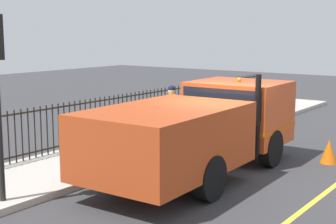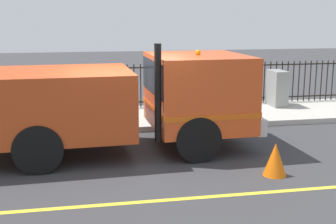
% 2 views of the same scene
% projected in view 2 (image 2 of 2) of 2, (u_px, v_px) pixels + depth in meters
% --- Properties ---
extents(ground_plane, '(58.22, 58.22, 0.00)m').
position_uv_depth(ground_plane, '(131.00, 155.00, 9.80)').
color(ground_plane, '#38383A').
rests_on(ground_plane, ground).
extents(sidewalk_slab, '(2.79, 26.46, 0.15)m').
position_uv_depth(sidewalk_slab, '(118.00, 119.00, 12.93)').
color(sidewalk_slab, '#B7B2A8').
rests_on(sidewalk_slab, ground).
extents(lane_marking, '(0.12, 23.82, 0.01)m').
position_uv_depth(lane_marking, '(148.00, 201.00, 7.35)').
color(lane_marking, yellow).
rests_on(lane_marking, ground).
extents(work_truck, '(2.64, 6.68, 2.44)m').
position_uv_depth(work_truck, '(120.00, 97.00, 9.85)').
color(work_truck, '#D84C1E').
rests_on(work_truck, ground).
extents(worker_standing, '(0.44, 0.55, 1.69)m').
position_uv_depth(worker_standing, '(182.00, 81.00, 12.57)').
color(worker_standing, yellow).
rests_on(worker_standing, sidewalk_slab).
extents(iron_fence, '(0.04, 22.53, 1.35)m').
position_uv_depth(iron_fence, '(114.00, 86.00, 13.91)').
color(iron_fence, black).
rests_on(iron_fence, sidewalk_slab).
extents(utility_cabinet, '(0.84, 0.43, 1.12)m').
position_uv_depth(utility_cabinet, '(277.00, 88.00, 14.32)').
color(utility_cabinet, gray).
rests_on(utility_cabinet, sidewalk_slab).
extents(traffic_cone, '(0.44, 0.44, 0.64)m').
position_uv_depth(traffic_cone, '(275.00, 159.00, 8.50)').
color(traffic_cone, orange).
rests_on(traffic_cone, ground).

